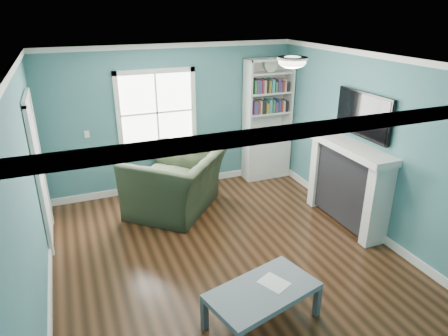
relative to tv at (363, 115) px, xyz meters
name	(u,v)px	position (x,y,z in m)	size (l,w,h in m)	color
floor	(227,256)	(-2.20, -0.20, -1.72)	(5.00, 5.00, 0.00)	black
room_walls	(227,147)	(-2.20, -0.20, -0.14)	(5.00, 5.00, 5.00)	teal
trim	(227,173)	(-2.20, -0.20, -0.49)	(4.50, 5.00, 2.60)	white
window	(157,113)	(-2.50, 2.29, -0.27)	(1.40, 0.06, 1.50)	white
bookshelf	(267,132)	(-0.43, 2.10, -0.80)	(0.90, 0.35, 2.31)	silver
fireplace	(348,185)	(-0.12, 0.00, -1.09)	(0.44, 1.58, 1.30)	black
tv	(363,115)	(0.00, 0.00, 0.00)	(0.06, 1.10, 0.65)	black
door	(39,171)	(-4.42, 1.20, -0.65)	(0.12, 0.98, 2.17)	silver
ceiling_fixture	(292,61)	(-1.30, -0.10, 0.82)	(0.38, 0.38, 0.15)	white
light_switch	(87,134)	(-3.70, 2.28, -0.52)	(0.08, 0.01, 0.12)	white
recliner	(175,173)	(-2.45, 1.40, -1.07)	(1.49, 0.97, 1.30)	black
coffee_table	(263,293)	(-2.30, -1.45, -1.36)	(1.29, 0.91, 0.42)	#484F56
paper_sheet	(274,283)	(-2.15, -1.40, -1.30)	(0.23, 0.30, 0.00)	white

